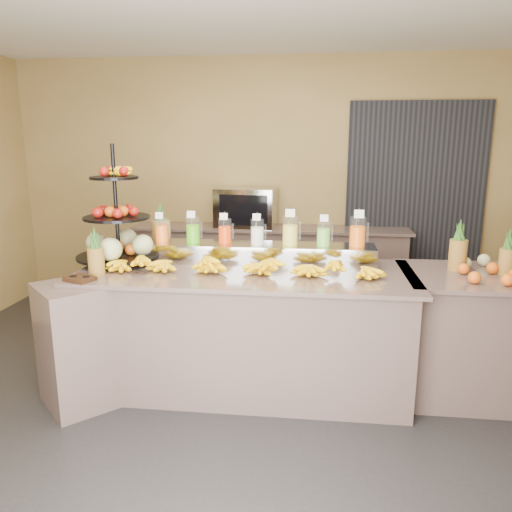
% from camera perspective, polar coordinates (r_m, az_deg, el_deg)
% --- Properties ---
extents(ground, '(6.00, 6.00, 0.00)m').
position_cam_1_polar(ground, '(3.81, -1.76, -16.54)').
color(ground, black).
rests_on(ground, ground).
extents(room_envelope, '(6.04, 5.02, 2.82)m').
position_cam_1_polar(room_envelope, '(4.07, 2.41, 12.98)').
color(room_envelope, olive).
rests_on(room_envelope, ground).
extents(buffet_counter, '(2.75, 1.25, 0.93)m').
position_cam_1_polar(buffet_counter, '(3.86, -2.94, -8.49)').
color(buffet_counter, gray).
rests_on(buffet_counter, ground).
extents(right_counter, '(1.08, 0.88, 0.93)m').
position_cam_1_polar(right_counter, '(4.11, 23.48, -8.18)').
color(right_counter, gray).
rests_on(right_counter, ground).
extents(back_ledge, '(3.10, 0.55, 0.93)m').
position_cam_1_polar(back_ledge, '(5.72, 1.55, -1.23)').
color(back_ledge, gray).
rests_on(back_ledge, ground).
extents(pitcher_tray, '(1.85, 0.30, 0.15)m').
position_cam_1_polar(pitcher_tray, '(3.98, 0.15, 0.33)').
color(pitcher_tray, gray).
rests_on(pitcher_tray, buffet_counter).
extents(juice_pitcher_orange_a, '(0.11, 0.11, 0.26)m').
position_cam_1_polar(juice_pitcher_orange_a, '(4.11, -10.73, 2.81)').
color(juice_pitcher_orange_a, silver).
rests_on(juice_pitcher_orange_a, pitcher_tray).
extents(juice_pitcher_green, '(0.11, 0.12, 0.27)m').
position_cam_1_polar(juice_pitcher_green, '(4.04, -7.21, 2.84)').
color(juice_pitcher_green, silver).
rests_on(juice_pitcher_green, pitcher_tray).
extents(juice_pitcher_orange_b, '(0.11, 0.11, 0.26)m').
position_cam_1_polar(juice_pitcher_orange_b, '(3.98, -3.57, 2.71)').
color(juice_pitcher_orange_b, silver).
rests_on(juice_pitcher_orange_b, pitcher_tray).
extents(juice_pitcher_milk, '(0.11, 0.11, 0.26)m').
position_cam_1_polar(juice_pitcher_milk, '(3.95, 0.15, 2.63)').
color(juice_pitcher_milk, silver).
rests_on(juice_pitcher_milk, pitcher_tray).
extents(juice_pitcher_lemon, '(0.12, 0.13, 0.30)m').
position_cam_1_polar(juice_pitcher_lemon, '(3.92, 3.93, 2.75)').
color(juice_pitcher_lemon, silver).
rests_on(juice_pitcher_lemon, pitcher_tray).
extents(juice_pitcher_lime, '(0.11, 0.11, 0.26)m').
position_cam_1_polar(juice_pitcher_lime, '(3.92, 7.73, 2.45)').
color(juice_pitcher_lime, silver).
rests_on(juice_pitcher_lime, pitcher_tray).
extents(juice_pitcher_orange_c, '(0.13, 0.13, 0.30)m').
position_cam_1_polar(juice_pitcher_orange_c, '(3.93, 11.53, 2.55)').
color(juice_pitcher_orange_c, silver).
rests_on(juice_pitcher_orange_c, pitcher_tray).
extents(banana_heap, '(2.01, 0.18, 0.17)m').
position_cam_1_polar(banana_heap, '(3.67, -2.00, -0.83)').
color(banana_heap, yellow).
rests_on(banana_heap, buffet_counter).
extents(fruit_stand, '(0.77, 0.77, 0.93)m').
position_cam_1_polar(fruit_stand, '(4.08, -14.93, 2.52)').
color(fruit_stand, black).
rests_on(fruit_stand, buffet_counter).
extents(condiment_caddy, '(0.23, 0.21, 0.03)m').
position_cam_1_polar(condiment_caddy, '(3.68, -19.48, -2.46)').
color(condiment_caddy, '#311C0D').
rests_on(condiment_caddy, buffet_counter).
extents(pineapple_left_a, '(0.12, 0.12, 0.36)m').
position_cam_1_polar(pineapple_left_a, '(3.78, -17.83, -0.15)').
color(pineapple_left_a, brown).
rests_on(pineapple_left_a, buffet_counter).
extents(pineapple_left_b, '(0.16, 0.16, 0.45)m').
position_cam_1_polar(pineapple_left_b, '(4.30, -10.77, 2.42)').
color(pineapple_left_b, brown).
rests_on(pineapple_left_b, buffet_counter).
extents(right_fruit_pile, '(0.44, 0.42, 0.23)m').
position_cam_1_polar(right_fruit_pile, '(3.93, 24.51, -1.03)').
color(right_fruit_pile, brown).
rests_on(right_fruit_pile, right_counter).
extents(oven_warmer, '(0.68, 0.50, 0.44)m').
position_cam_1_polar(oven_warmer, '(5.63, -1.12, 5.59)').
color(oven_warmer, gray).
rests_on(oven_warmer, back_ledge).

